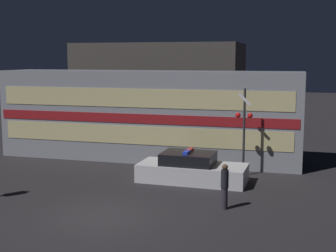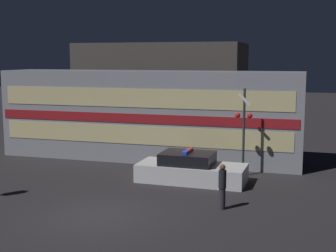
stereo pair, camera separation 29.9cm
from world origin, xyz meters
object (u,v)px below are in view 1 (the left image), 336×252
(police_car, at_px, (191,170))
(pedestrian, at_px, (225,186))
(train, at_px, (148,115))
(crossing_signal_near, at_px, (244,125))

(police_car, distance_m, pedestrian, 3.75)
(train, xyz_separation_m, pedestrian, (5.06, -7.10, -1.44))
(train, height_order, crossing_signal_near, train)
(police_car, xyz_separation_m, pedestrian, (1.89, -3.23, 0.30))
(pedestrian, bearing_deg, crossing_signal_near, 88.93)
(police_car, bearing_deg, pedestrian, -58.22)
(police_car, bearing_deg, train, 130.71)
(pedestrian, relative_size, crossing_signal_near, 0.41)
(police_car, relative_size, crossing_signal_near, 1.18)
(train, height_order, police_car, train)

